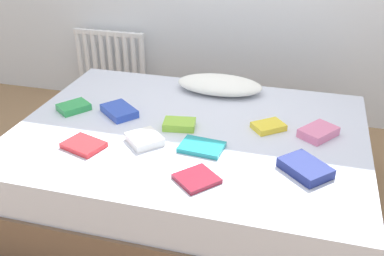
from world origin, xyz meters
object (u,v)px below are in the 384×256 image
at_px(bed, 190,166).
at_px(textbook_navy, 305,168).
at_px(textbook_lime, 179,124).
at_px(textbook_teal, 202,147).
at_px(textbook_blue, 119,111).
at_px(textbook_white, 145,139).
at_px(radiator, 111,61).
at_px(textbook_red, 84,145).
at_px(textbook_green, 74,107).
at_px(textbook_yellow, 268,126).
at_px(pillow, 220,85).
at_px(textbook_maroon, 197,179).
at_px(textbook_pink, 318,132).

distance_m(bed, textbook_navy, 0.76).
bearing_deg(textbook_lime, bed, -9.46).
bearing_deg(textbook_teal, textbook_navy, -3.28).
distance_m(textbook_blue, textbook_white, 0.39).
relative_size(radiator, textbook_red, 3.09).
relative_size(radiator, textbook_green, 3.57).
xyz_separation_m(textbook_navy, textbook_yellow, (-0.22, 0.39, -0.01)).
bearing_deg(pillow, textbook_yellow, -49.23).
height_order(textbook_red, textbook_blue, textbook_blue).
relative_size(bed, textbook_yellow, 11.67).
relative_size(textbook_blue, textbook_white, 1.28).
bearing_deg(textbook_green, textbook_yellow, -50.60).
bearing_deg(textbook_lime, textbook_blue, 161.96).
height_order(radiator, textbook_blue, radiator).
xyz_separation_m(textbook_lime, textbook_teal, (0.18, -0.20, -0.01)).
bearing_deg(textbook_teal, radiator, 135.02).
distance_m(bed, pillow, 0.64).
height_order(textbook_blue, textbook_maroon, textbook_blue).
bearing_deg(textbook_pink, textbook_white, 145.14).
relative_size(textbook_navy, textbook_green, 1.31).
bearing_deg(textbook_red, pillow, 77.54).
relative_size(textbook_red, textbook_teal, 0.91).
height_order(bed, pillow, pillow).
xyz_separation_m(textbook_navy, textbook_green, (-1.41, 0.32, -0.00)).
bearing_deg(bed, textbook_teal, -58.46).
height_order(radiator, textbook_red, radiator).
bearing_deg(textbook_green, textbook_navy, -66.88).
distance_m(radiator, textbook_teal, 1.82).
relative_size(textbook_navy, textbook_white, 1.32).
relative_size(textbook_red, textbook_blue, 0.91).
bearing_deg(textbook_maroon, radiator, 77.20).
height_order(textbook_teal, textbook_maroon, textbook_teal).
bearing_deg(textbook_red, textbook_teal, 32.00).
bearing_deg(radiator, textbook_maroon, -54.13).
distance_m(pillow, textbook_pink, 0.79).
bearing_deg(radiator, bed, -48.92).
bearing_deg(textbook_navy, textbook_yellow, 162.76).
bearing_deg(textbook_teal, textbook_white, -171.92).
distance_m(textbook_yellow, textbook_blue, 0.89).
xyz_separation_m(bed, textbook_pink, (0.70, 0.11, 0.28)).
distance_m(textbook_yellow, textbook_white, 0.70).
distance_m(textbook_lime, textbook_green, 0.69).
distance_m(textbook_pink, textbook_maroon, 0.80).
xyz_separation_m(textbook_pink, textbook_lime, (-0.77, -0.11, -0.00)).
bearing_deg(textbook_maroon, pillow, 47.76).
bearing_deg(bed, radiator, 131.08).
xyz_separation_m(bed, textbook_yellow, (0.43, 0.12, 0.27)).
height_order(textbook_yellow, textbook_blue, textbook_blue).
bearing_deg(textbook_blue, textbook_yellow, 42.70).
xyz_separation_m(textbook_red, textbook_yellow, (0.91, 0.46, 0.00)).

